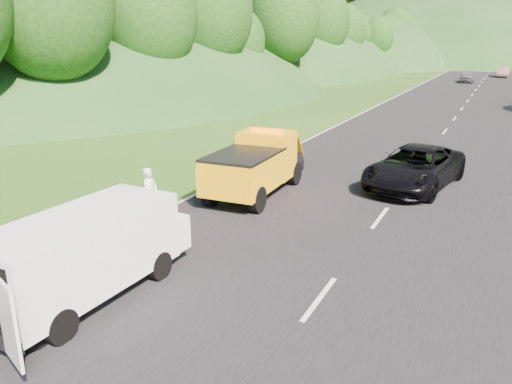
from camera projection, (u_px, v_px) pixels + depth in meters
The scene contains 16 objects.
ground at pixel (244, 245), 14.39m from camera, with size 320.00×320.00×0.00m, color #38661E.
road_surface at pixel (468, 101), 47.35m from camera, with size 14.00×200.00×0.02m, color black.
tree_line_left at pixel (319, 79), 73.82m from camera, with size 14.00×140.00×14.00m, color #32601C, non-canonical shape.
hills_backdrop at pixel (512, 62), 126.94m from camera, with size 201.00×288.60×44.00m, color #2D5B23, non-canonical shape.
tow_truck at pixel (256, 165), 18.78m from camera, with size 2.32×5.61×2.37m.
white_van at pixel (87, 251), 11.17m from camera, with size 3.15×5.79×2.04m.
woman at pixel (152, 219), 16.45m from camera, with size 0.63×0.46×1.72m, color white.
child at pixel (159, 232), 15.37m from camera, with size 0.44×0.35×0.91m, color tan.
worker at pixel (53, 323), 10.45m from camera, with size 1.20×0.69×1.86m, color black.
suitcase at pixel (127, 207), 16.84m from camera, with size 0.34×0.19×0.55m, color #64654C.
spare_tire at pixel (31, 344), 9.74m from camera, with size 0.71×0.71×0.20m, color black.
passing_suv at pixel (413, 187), 20.01m from camera, with size 2.67×5.78×1.61m, color black.
dist_car_a at pixel (466, 83), 67.64m from camera, with size 1.81×4.49×1.53m, color #4A4A4F.
dist_car_b at pixel (502, 77), 77.25m from camera, with size 1.68×4.80×1.58m, color #75564E.
dist_car_c at pixel (497, 70), 94.77m from camera, with size 1.90×4.67×1.36m, color #9E4F6E.
dist_car_d at pixel (490, 66), 108.70m from camera, with size 1.81×4.49×1.53m, color #436E7E.
Camera 1 is at (6.22, -11.76, 5.70)m, focal length 35.00 mm.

